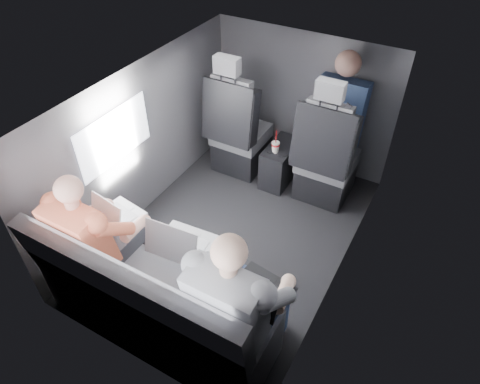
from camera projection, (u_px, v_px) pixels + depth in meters
The scene contains 19 objects.
floor at pixel (236, 235), 3.71m from camera, with size 2.60×2.60×0.00m, color black.
ceiling at pixel (234, 94), 2.83m from camera, with size 2.60×2.60×0.00m, color #B2B2AD.
panel_left at pixel (143, 141), 3.60m from camera, with size 0.02×2.60×1.35m, color #56565B.
panel_right at pixel (349, 213), 2.93m from camera, with size 0.02×2.60×1.35m, color #56565B.
panel_front at pixel (302, 101), 4.13m from camera, with size 1.80×0.02×1.35m, color #56565B.
panel_back at pixel (121, 298), 2.41m from camera, with size 1.80×0.02×1.35m, color #56565B.
side_window at pixel (115, 137), 3.25m from camera, with size 0.02×0.75×0.42m, color white.
seatbelt at pixel (324, 134), 3.46m from camera, with size 0.05×0.01×0.65m, color black.
front_seat_left at pixel (238, 135), 4.17m from camera, with size 0.52×0.58×1.26m.
front_seat_right at pixel (325, 162), 3.83m from camera, with size 0.52×0.58×1.26m.
center_console at pixel (280, 163), 4.16m from camera, with size 0.24×0.48×0.41m.
rear_bench at pixel (155, 305), 2.80m from camera, with size 1.60×0.57×0.92m.
soda_cup at pixel (275, 147), 3.92m from camera, with size 0.08×0.08×0.23m.
laptop_white at pixel (116, 213), 3.00m from camera, with size 0.33×0.32×0.22m.
laptop_silver at pixel (181, 242), 2.78m from camera, with size 0.39×0.35×0.26m.
laptop_black at pixel (259, 290), 2.50m from camera, with size 0.38×0.35×0.25m.
passenger_rear_left at pixel (99, 237), 2.85m from camera, with size 0.48×0.60×1.19m.
passenger_rear_right at pixel (240, 301), 2.43m from camera, with size 0.52×0.64×1.25m.
passenger_front_right at pixel (339, 114), 3.77m from camera, with size 0.43×0.43×0.91m.
Camera 1 is at (1.29, -2.22, 2.70)m, focal length 32.00 mm.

